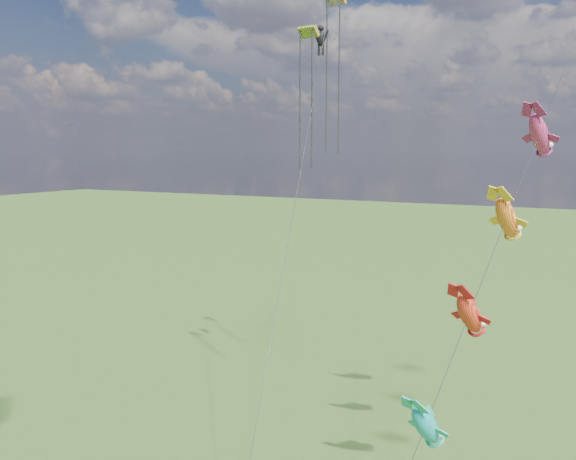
% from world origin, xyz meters
% --- Properties ---
extents(fish_windsock_rig, '(3.99, 15.52, 18.04)m').
position_xyz_m(fish_windsock_rig, '(18.19, 8.63, 10.10)').
color(fish_windsock_rig, brown).
rests_on(fish_windsock_rig, ground).
extents(parafoil_rig, '(4.64, 17.09, 23.87)m').
position_xyz_m(parafoil_rig, '(8.41, 13.96, 19.19)').
color(parafoil_rig, brown).
rests_on(parafoil_rig, ground).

